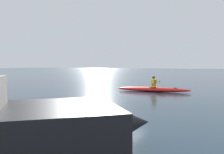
{
  "coord_description": "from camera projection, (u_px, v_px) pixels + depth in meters",
  "views": [
    {
      "loc": [
        -6.02,
        12.92,
        1.7
      ],
      "look_at": [
        -1.26,
        3.63,
        1.15
      ],
      "focal_mm": 39.04,
      "sensor_mm": 36.0,
      "label": 1
    }
  ],
  "objects": [
    {
      "name": "ground_plane",
      "position": [
        121.0,
        93.0,
        14.31
      ],
      "size": [
        160.0,
        160.0,
        0.0
      ],
      "primitive_type": "plane",
      "color": "#233847"
    },
    {
      "name": "kayaker",
      "position": [
        154.0,
        82.0,
        14.93
      ],
      "size": [
        0.54,
        2.47,
        0.7
      ],
      "color": "yellow",
      "rests_on": "kayak"
    },
    {
      "name": "kayak",
      "position": [
        153.0,
        89.0,
        14.98
      ],
      "size": [
        4.56,
        1.2,
        0.28
      ],
      "color": "red",
      "rests_on": "ground"
    }
  ]
}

